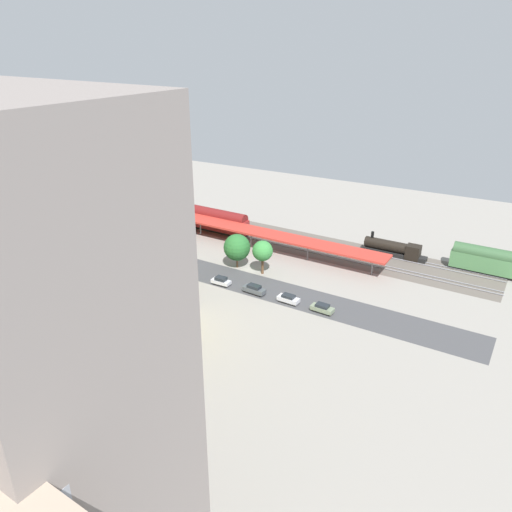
% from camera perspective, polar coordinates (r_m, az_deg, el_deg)
% --- Properties ---
extents(ground_plane, '(161.90, 161.90, 0.00)m').
position_cam_1_polar(ground_plane, '(109.21, -1.15, -1.58)').
color(ground_plane, gray).
rests_on(ground_plane, ground).
extents(rail_bed, '(101.71, 18.75, 0.01)m').
position_cam_1_polar(rail_bed, '(125.54, 3.43, 1.85)').
color(rail_bed, '#5B544C').
rests_on(rail_bed, ground).
extents(street_asphalt, '(101.47, 13.22, 0.01)m').
position_cam_1_polar(street_asphalt, '(105.03, -2.62, -2.69)').
color(street_asphalt, '#424244').
rests_on(street_asphalt, ground).
extents(track_rails, '(101.10, 12.32, 0.12)m').
position_cam_1_polar(track_rails, '(125.47, 3.43, 1.93)').
color(track_rails, '#9E9EA8').
rests_on(track_rails, ground).
extents(platform_canopy_near, '(67.80, 8.25, 4.44)m').
position_cam_1_polar(platform_canopy_near, '(119.84, -0.59, 2.96)').
color(platform_canopy_near, '#B73328').
rests_on(platform_canopy_near, ground).
extents(locomotive, '(14.54, 3.10, 4.87)m').
position_cam_1_polar(locomotive, '(119.90, 15.67, 0.77)').
color(locomotive, black).
rests_on(locomotive, ground).
extents(passenger_coach, '(17.23, 3.78, 5.97)m').
position_cam_1_polar(passenger_coach, '(117.18, 25.50, -0.53)').
color(passenger_coach, black).
rests_on(passenger_coach, ground).
extents(freight_coach_far, '(17.40, 3.86, 6.09)m').
position_cam_1_polar(freight_coach_far, '(129.99, -4.35, 4.11)').
color(freight_coach_far, black).
rests_on(freight_coach_far, ground).
extents(parked_car_0, '(4.42, 2.08, 1.61)m').
position_cam_1_polar(parked_car_0, '(93.42, 7.59, -5.97)').
color(parked_car_0, black).
rests_on(parked_car_0, ground).
extents(parked_car_1, '(4.36, 2.01, 1.62)m').
position_cam_1_polar(parked_car_1, '(95.96, 3.72, -4.94)').
color(parked_car_1, black).
rests_on(parked_car_1, ground).
extents(parked_car_2, '(4.86, 2.10, 1.78)m').
position_cam_1_polar(parked_car_2, '(99.08, -0.22, -3.86)').
color(parked_car_2, black).
rests_on(parked_car_2, ground).
extents(parked_car_3, '(4.08, 1.78, 1.69)m').
position_cam_1_polar(parked_car_3, '(102.72, -4.02, -2.90)').
color(parked_car_3, black).
rests_on(parked_car_3, ground).
extents(construction_building, '(36.96, 19.54, 20.03)m').
position_cam_1_polar(construction_building, '(95.81, -20.21, -0.32)').
color(construction_building, yellow).
rests_on(construction_building, ground).
extents(construction_roof_slab, '(37.58, 20.16, 0.40)m').
position_cam_1_polar(construction_roof_slab, '(92.38, -21.09, 5.48)').
color(construction_roof_slab, '#ADA89E').
rests_on(construction_roof_slab, construction_building).
extents(box_truck_0, '(10.43, 2.69, 3.41)m').
position_cam_1_polar(box_truck_0, '(116.56, -17.83, -0.19)').
color(box_truck_0, black).
rests_on(box_truck_0, ground).
extents(box_truck_1, '(9.32, 2.65, 3.22)m').
position_cam_1_polar(box_truck_1, '(114.12, -17.53, -0.70)').
color(box_truck_1, black).
rests_on(box_truck_1, ground).
extents(box_truck_2, '(8.67, 2.77, 3.61)m').
position_cam_1_polar(box_truck_2, '(115.05, -17.67, -0.45)').
color(box_truck_2, black).
rests_on(box_truck_2, ground).
extents(street_tree_0, '(5.87, 5.87, 7.73)m').
position_cam_1_polar(street_tree_0, '(108.48, -2.19, 0.99)').
color(street_tree_0, brown).
rests_on(street_tree_0, ground).
extents(street_tree_1, '(4.41, 4.41, 7.51)m').
position_cam_1_polar(street_tree_1, '(105.34, 0.76, 0.57)').
color(street_tree_1, brown).
rests_on(street_tree_1, ground).
extents(street_tree_2, '(6.02, 6.02, 8.34)m').
position_cam_1_polar(street_tree_2, '(125.50, -14.04, 3.75)').
color(street_tree_2, brown).
rests_on(street_tree_2, ground).
extents(street_tree_3, '(5.51, 5.51, 8.02)m').
position_cam_1_polar(street_tree_3, '(124.08, -13.17, 3.58)').
color(street_tree_3, brown).
rests_on(street_tree_3, ground).
extents(street_tree_4, '(5.37, 5.37, 8.30)m').
position_cam_1_polar(street_tree_4, '(119.01, -10.66, 3.10)').
color(street_tree_4, brown).
rests_on(street_tree_4, ground).
extents(traffic_light, '(0.50, 0.36, 7.29)m').
position_cam_1_polar(traffic_light, '(106.36, -9.89, 0.15)').
color(traffic_light, '#333333').
rests_on(traffic_light, ground).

